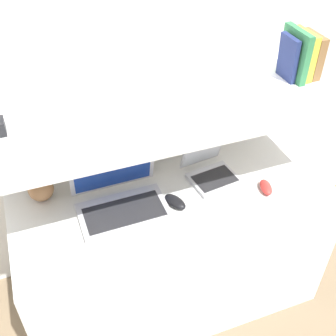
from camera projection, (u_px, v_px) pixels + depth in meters
wall_back at (140, 61)px, 1.93m from camera, size 6.00×0.05×2.40m
desk at (171, 244)px, 2.16m from camera, size 1.44×0.70×0.75m
back_riser at (147, 171)px, 2.30m from camera, size 1.44×0.04×1.15m
shelf at (165, 104)px, 1.71m from camera, size 1.44×0.63×0.03m
table_lamp at (34, 165)px, 1.76m from camera, size 0.23×0.23×0.28m
laptop_large at (120, 198)px, 1.81m from camera, size 0.38×0.29×0.25m
laptop_small at (210, 171)px, 1.97m from camera, size 0.24×0.26×0.17m
computer_mouse at (175, 202)px, 1.84m from camera, size 0.10×0.13×0.04m
second_mouse at (266, 187)px, 1.91m from camera, size 0.07×0.11×0.04m
router_box at (151, 147)px, 2.06m from camera, size 0.12×0.07×0.14m
book_brown at (311, 55)px, 1.82m from camera, size 0.04×0.15×0.19m
book_yellow at (302, 54)px, 1.80m from camera, size 0.03×0.16×0.20m
book_green at (295, 54)px, 1.79m from camera, size 0.03×0.18×0.22m
book_navy at (288, 58)px, 1.79m from camera, size 0.03×0.12×0.19m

